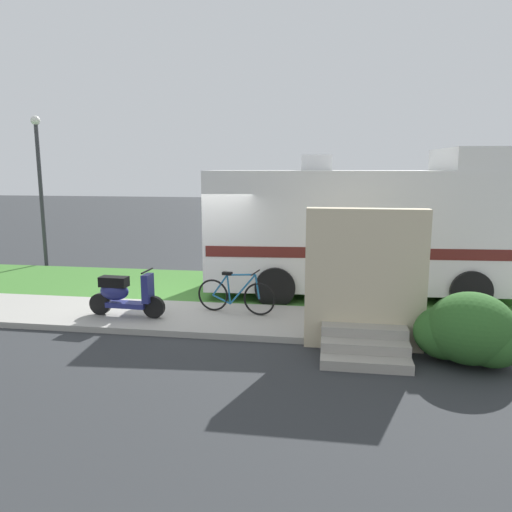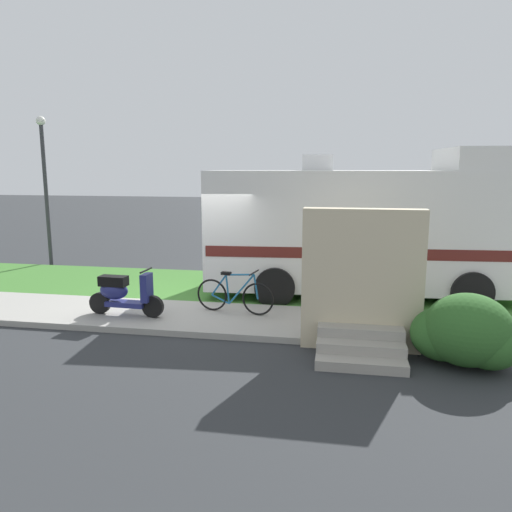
{
  "view_description": "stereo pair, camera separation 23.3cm",
  "coord_description": "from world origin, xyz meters",
  "px_view_note": "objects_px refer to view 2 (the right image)",
  "views": [
    {
      "loc": [
        2.94,
        -10.39,
        3.06
      ],
      "look_at": [
        1.27,
        0.3,
        1.1
      ],
      "focal_mm": 34.32,
      "sensor_mm": 36.0,
      "label": 1
    },
    {
      "loc": [
        3.17,
        -10.36,
        3.06
      ],
      "look_at": [
        1.27,
        0.3,
        1.1
      ],
      "focal_mm": 34.32,
      "sensor_mm": 36.0,
      "label": 2
    }
  ],
  "objects_px": {
    "motorhome_rv": "(366,228)",
    "scooter": "(123,293)",
    "bottle_spare": "(386,323)",
    "pickup_truck_near": "(448,234)",
    "street_lamp_post": "(45,177)",
    "bottle_green": "(396,328)",
    "bicycle": "(235,295)"
  },
  "relations": [
    {
      "from": "scooter",
      "to": "street_lamp_post",
      "type": "xyz_separation_m",
      "value": [
        -4.83,
        5.05,
        2.19
      ]
    },
    {
      "from": "motorhome_rv",
      "to": "pickup_truck_near",
      "type": "distance_m",
      "value": 5.24
    },
    {
      "from": "pickup_truck_near",
      "to": "bottle_green",
      "type": "relative_size",
      "value": 25.5
    },
    {
      "from": "bicycle",
      "to": "bottle_spare",
      "type": "bearing_deg",
      "value": -10.81
    },
    {
      "from": "bicycle",
      "to": "bottle_spare",
      "type": "distance_m",
      "value": 3.04
    },
    {
      "from": "pickup_truck_near",
      "to": "scooter",
      "type": "bearing_deg",
      "value": -136.31
    },
    {
      "from": "motorhome_rv",
      "to": "scooter",
      "type": "relative_size",
      "value": 4.58
    },
    {
      "from": "bottle_spare",
      "to": "bottle_green",
      "type": "bearing_deg",
      "value": -48.98
    },
    {
      "from": "pickup_truck_near",
      "to": "street_lamp_post",
      "type": "distance_m",
      "value": 12.77
    },
    {
      "from": "scooter",
      "to": "pickup_truck_near",
      "type": "height_order",
      "value": "pickup_truck_near"
    },
    {
      "from": "bicycle",
      "to": "bottle_green",
      "type": "distance_m",
      "value": 3.23
    },
    {
      "from": "motorhome_rv",
      "to": "bottle_green",
      "type": "relative_size",
      "value": 32.04
    },
    {
      "from": "bottle_spare",
      "to": "bicycle",
      "type": "bearing_deg",
      "value": 169.19
    },
    {
      "from": "motorhome_rv",
      "to": "bottle_spare",
      "type": "height_order",
      "value": "motorhome_rv"
    },
    {
      "from": "bicycle",
      "to": "street_lamp_post",
      "type": "relative_size",
      "value": 0.36
    },
    {
      "from": "pickup_truck_near",
      "to": "street_lamp_post",
      "type": "xyz_separation_m",
      "value": [
        -12.45,
        -2.22,
        1.76
      ]
    },
    {
      "from": "bottle_spare",
      "to": "street_lamp_post",
      "type": "xyz_separation_m",
      "value": [
        -9.99,
        5.07,
        2.52
      ]
    },
    {
      "from": "scooter",
      "to": "bicycle",
      "type": "height_order",
      "value": "scooter"
    },
    {
      "from": "scooter",
      "to": "pickup_truck_near",
      "type": "relative_size",
      "value": 0.27
    },
    {
      "from": "bottle_green",
      "to": "street_lamp_post",
      "type": "relative_size",
      "value": 0.05
    },
    {
      "from": "scooter",
      "to": "bicycle",
      "type": "relative_size",
      "value": 0.96
    },
    {
      "from": "motorhome_rv",
      "to": "bottle_spare",
      "type": "xyz_separation_m",
      "value": [
        0.29,
        -2.88,
        -1.42
      ]
    },
    {
      "from": "motorhome_rv",
      "to": "scooter",
      "type": "height_order",
      "value": "motorhome_rv"
    },
    {
      "from": "bottle_green",
      "to": "pickup_truck_near",
      "type": "bearing_deg",
      "value": 72.81
    },
    {
      "from": "scooter",
      "to": "bottle_spare",
      "type": "relative_size",
      "value": 5.49
    },
    {
      "from": "street_lamp_post",
      "to": "bottle_green",
      "type": "bearing_deg",
      "value": -27.36
    },
    {
      "from": "scooter",
      "to": "street_lamp_post",
      "type": "bearing_deg",
      "value": 133.73
    },
    {
      "from": "motorhome_rv",
      "to": "street_lamp_post",
      "type": "height_order",
      "value": "street_lamp_post"
    },
    {
      "from": "bottle_spare",
      "to": "scooter",
      "type": "bearing_deg",
      "value": 179.84
    },
    {
      "from": "pickup_truck_near",
      "to": "bottle_spare",
      "type": "distance_m",
      "value": 7.74
    },
    {
      "from": "motorhome_rv",
      "to": "street_lamp_post",
      "type": "distance_m",
      "value": 10.0
    },
    {
      "from": "bicycle",
      "to": "pickup_truck_near",
      "type": "xyz_separation_m",
      "value": [
        5.44,
        6.72,
        0.51
      ]
    }
  ]
}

